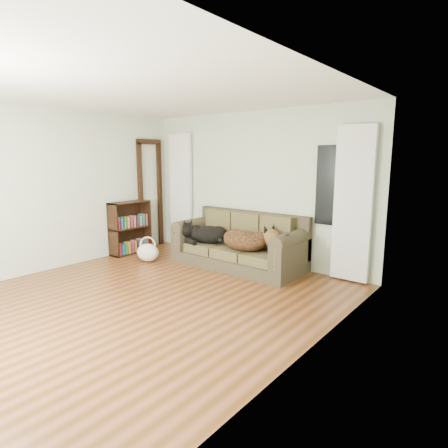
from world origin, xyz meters
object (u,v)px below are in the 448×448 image
Objects in this scene: tote_bag at (148,252)px; dog_black_lab at (206,235)px; dog_shepherd at (248,242)px; bookshelf at (130,227)px; sofa at (238,241)px.

dog_black_lab is at bearing 36.68° from tote_bag.
dog_shepherd reaches higher than dog_black_lab.
bookshelf reaches higher than dog_shepherd.
sofa is 2.22m from bookshelf.
sofa is at bearing 26.71° from tote_bag.
sofa is 2.23× the size of bookshelf.
sofa is 1.64m from tote_bag.
bookshelf reaches higher than dog_black_lab.
tote_bag is (-1.44, -0.72, -0.29)m from sofa.
tote_bag is at bearing 21.26° from dog_shepherd.
sofa reaches higher than tote_bag.
bookshelf reaches higher than sofa.
dog_shepherd reaches higher than tote_bag.
sofa is at bearing -0.16° from dog_black_lab.
bookshelf is (-0.71, 0.18, 0.34)m from tote_bag.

